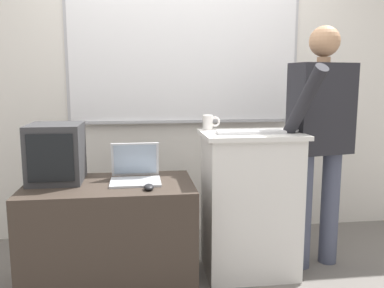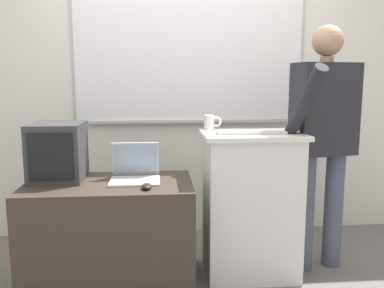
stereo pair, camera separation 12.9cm
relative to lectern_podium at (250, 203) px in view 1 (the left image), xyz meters
name	(u,v)px [view 1 (the left image)]	position (x,y,z in m)	size (l,w,h in m)	color
back_wall	(180,76)	(-0.39, 0.89, 0.87)	(6.40, 0.17, 2.72)	silver
lectern_podium	(250,203)	(0.00, 0.00, 0.00)	(0.67, 0.48, 0.99)	silver
side_desk	(111,235)	(-0.94, -0.08, -0.15)	(1.06, 0.62, 0.69)	#382D26
person_presenter	(321,131)	(0.50, 0.04, 0.49)	(0.59, 0.59, 1.69)	#474C60
laptop	(135,171)	(-0.78, -0.02, 0.26)	(0.32, 0.29, 0.24)	#B7BABF
wireless_keyboard	(251,132)	(-0.02, -0.06, 0.50)	(0.45, 0.11, 0.02)	silver
computer_mouse_by_laptop	(149,187)	(-0.70, -0.26, 0.21)	(0.06, 0.10, 0.03)	black
computer_mouse_by_keyboard	(294,130)	(0.28, -0.05, 0.51)	(0.06, 0.10, 0.03)	#BCBCC1
crt_monitor	(56,153)	(-1.27, 0.02, 0.38)	(0.33, 0.37, 0.37)	#333335
coffee_mug	(209,122)	(-0.26, 0.18, 0.54)	(0.12, 0.07, 0.10)	silver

